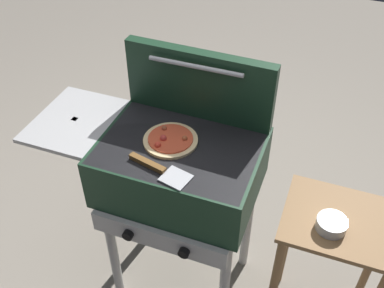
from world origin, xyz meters
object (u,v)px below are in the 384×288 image
Objects in this scene: pizza_pepperoni at (170,140)px; prep_table at (331,252)px; spatula at (159,169)px; topping_bowl_near at (331,225)px; grill at (177,171)px.

pizza_pepperoni is 0.80m from prep_table.
spatula is 0.80m from prep_table.
prep_table is 0.24m from topping_bowl_near.
topping_bowl_near is (0.64, -0.05, -0.01)m from grill.
pizza_pepperoni is at bearing 179.53° from prep_table.
prep_table is (0.67, 0.00, -0.24)m from grill.
pizza_pepperoni reaches higher than prep_table.
grill is 3.61× the size of spatula.
topping_bowl_near is (0.67, -0.06, -0.16)m from pizza_pepperoni.
grill is at bearing 88.28° from spatula.
prep_table is (0.68, 0.16, -0.39)m from spatula.
pizza_pepperoni is at bearing 98.66° from spatula.
topping_bowl_near is at bearing -5.40° from pizza_pepperoni.
grill is 0.71m from prep_table.
grill is 1.32× the size of prep_table.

